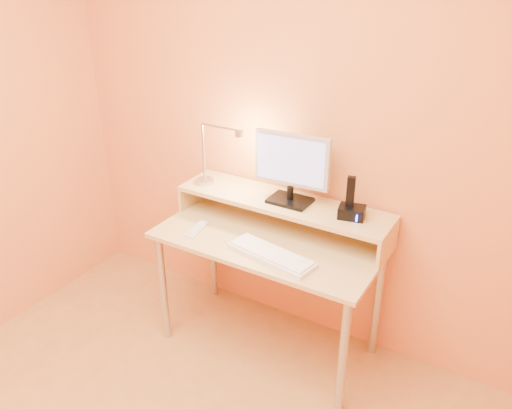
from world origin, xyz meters
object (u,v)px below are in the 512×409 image
Objects in this scene: phone_dock at (352,212)px; mouse at (301,265)px; keyboard at (271,255)px; monitor_panel at (292,160)px; lamp_base at (205,181)px; remote_control at (197,229)px.

mouse is (-0.12, -0.32, -0.17)m from phone_dock.
monitor_panel is at bearing 111.08° from keyboard.
mouse is at bearing -59.03° from monitor_panel.
keyboard is at bearing -144.91° from phone_dock.
lamp_base reaches higher than keyboard.
keyboard is 0.17m from mouse.
monitor_panel is 2.23× the size of remote_control.
remote_control is (-0.65, 0.04, -0.01)m from mouse.
lamp_base is 0.94× the size of mouse.
mouse reaches higher than keyboard.
mouse is (0.17, -0.01, 0.01)m from keyboard.
phone_dock is at bearing 11.56° from remote_control.
lamp_base is at bearing 165.04° from keyboard.
mouse is at bearing 6.10° from keyboard.
keyboard is (0.60, -0.28, -0.16)m from lamp_base.
phone_dock reaches higher than remote_control.
phone_dock is 0.83m from remote_control.
lamp_base reaches higher than remote_control.
monitor_panel is 0.56m from mouse.
remote_control is (-0.41, -0.29, -0.39)m from monitor_panel.
remote_control is (-0.48, 0.03, -0.00)m from keyboard.
keyboard is (-0.29, -0.31, -0.18)m from phone_dock.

